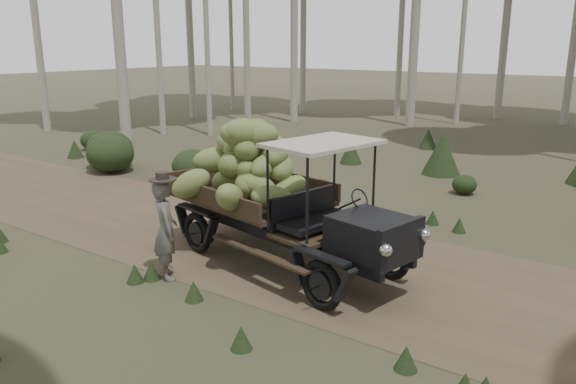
% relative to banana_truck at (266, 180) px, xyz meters
% --- Properties ---
extents(ground, '(120.00, 120.00, 0.00)m').
position_rel_banana_truck_xyz_m(ground, '(0.68, 0.41, -1.36)').
color(ground, '#473D2B').
rests_on(ground, ground).
extents(dirt_track, '(70.00, 4.00, 0.01)m').
position_rel_banana_truck_xyz_m(dirt_track, '(0.68, 0.41, -1.36)').
color(dirt_track, brown).
rests_on(dirt_track, ground).
extents(banana_truck, '(4.90, 2.61, 2.40)m').
position_rel_banana_truck_xyz_m(banana_truck, '(0.00, 0.00, 0.00)').
color(banana_truck, black).
rests_on(banana_truck, ground).
extents(farmer, '(0.68, 0.63, 1.68)m').
position_rel_banana_truck_xyz_m(farmer, '(-0.76, -1.55, -0.57)').
color(farmer, '#55534D').
rests_on(farmer, ground).
extents(undergrowth, '(24.63, 18.76, 1.24)m').
position_rel_banana_truck_xyz_m(undergrowth, '(1.69, 2.76, -0.85)').
color(undergrowth, '#233319').
rests_on(undergrowth, ground).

